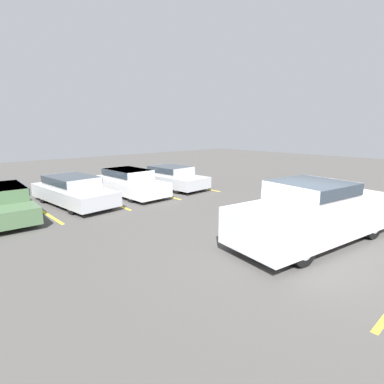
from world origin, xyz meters
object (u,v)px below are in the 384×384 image
at_px(parked_sedan_b, 73,190).
at_px(parked_sedan_c, 129,182).
at_px(pickup_truck, 315,212).
at_px(parked_sedan_a, 0,201).
at_px(parked_sedan_d, 172,176).

distance_m(parked_sedan_b, parked_sedan_c, 2.80).
xyz_separation_m(pickup_truck, parked_sedan_a, (-6.33, 8.88, -0.25)).
height_order(parked_sedan_c, parked_sedan_d, parked_sedan_c).
relative_size(pickup_truck, parked_sedan_d, 1.35).
xyz_separation_m(parked_sedan_b, parked_sedan_d, (5.49, -0.01, -0.02)).
bearing_deg(pickup_truck, parked_sedan_b, 119.86).
relative_size(parked_sedan_a, parked_sedan_c, 1.01).
xyz_separation_m(pickup_truck, parked_sedan_c, (-0.76, 9.16, -0.22)).
bearing_deg(pickup_truck, parked_sedan_c, 103.28).
height_order(pickup_truck, parked_sedan_a, pickup_truck).
height_order(pickup_truck, parked_sedan_d, pickup_truck).
height_order(parked_sedan_a, parked_sedan_d, parked_sedan_d).
bearing_deg(parked_sedan_a, parked_sedan_c, 96.19).
relative_size(parked_sedan_b, parked_sedan_d, 1.13).
bearing_deg(parked_sedan_d, parked_sedan_c, -94.20).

